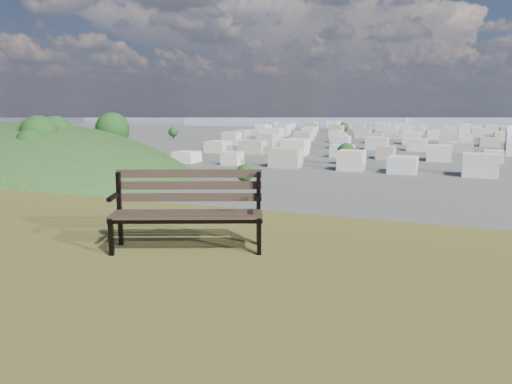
% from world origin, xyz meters
% --- Properties ---
extents(park_bench, '(1.65, 1.07, 0.83)m').
position_xyz_m(park_bench, '(1.02, 2.53, 25.47)').
color(park_bench, '#3D2A23').
rests_on(park_bench, hilltop_mesa).
extents(green_wooded_hill, '(158.55, 126.84, 79.28)m').
position_xyz_m(green_wooded_hill, '(-145.28, 136.77, 0.12)').
color(green_wooded_hill, '#1F4218').
rests_on(green_wooded_hill, ground).
extents(city_blocks, '(395.00, 361.00, 7.00)m').
position_xyz_m(city_blocks, '(0.00, 394.44, 3.50)').
color(city_blocks, beige).
rests_on(city_blocks, ground).
extents(city_trees, '(406.52, 387.20, 9.98)m').
position_xyz_m(city_trees, '(-26.39, 319.00, 4.83)').
color(city_trees, '#372B1B').
rests_on(city_trees, ground).
extents(bay_water, '(2400.00, 700.00, 0.12)m').
position_xyz_m(bay_water, '(0.00, 900.00, 0.00)').
color(bay_water, '#808EA4').
rests_on(bay_water, ground).
extents(far_hills, '(2050.00, 340.00, 60.00)m').
position_xyz_m(far_hills, '(-60.92, 1402.93, 25.47)').
color(far_hills, '#919AB4').
rests_on(far_hills, ground).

